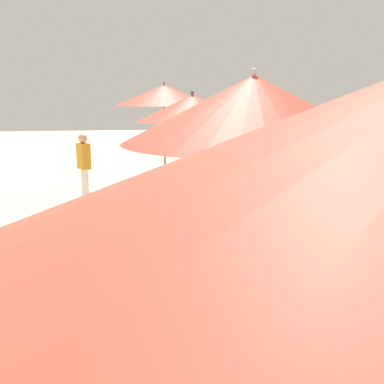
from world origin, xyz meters
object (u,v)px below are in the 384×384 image
object	(u,v)px
lounger_farthest_inland	(188,197)
umbrella_farthest	(164,95)
person_walking_near	(84,161)
lounger_farthest_shoreside	(199,181)
umbrella_fourth	(192,109)
lounger_fourth_shoreside	(222,216)
lounger_third_shoreside	(278,275)
lounger_fourth_inland	(248,250)
umbrella_third	(253,110)

from	to	relation	value
lounger_farthest_inland	umbrella_farthest	bearing A→B (deg)	101.79
umbrella_farthest	person_walking_near	world-z (taller)	umbrella_farthest
lounger_farthest_shoreside	person_walking_near	distance (m)	3.27
umbrella_fourth	lounger_fourth_shoreside	size ratio (longest dim) A/B	1.60
lounger_fourth_shoreside	umbrella_farthest	size ratio (longest dim) A/B	0.57
lounger_third_shoreside	lounger_farthest_shoreside	world-z (taller)	lounger_third_shoreside
lounger_third_shoreside	person_walking_near	bearing A→B (deg)	106.66
umbrella_farthest	person_walking_near	xyz separation A→B (m)	(-1.98, 0.30, -1.58)
lounger_third_shoreside	umbrella_fourth	world-z (taller)	umbrella_fourth
umbrella_farthest	lounger_farthest_shoreside	xyz separation A→B (m)	(1.08, 1.15, -2.35)
lounger_farthest_shoreside	lounger_farthest_inland	size ratio (longest dim) A/B	1.14
person_walking_near	lounger_third_shoreside	bearing A→B (deg)	-93.02
lounger_fourth_inland	person_walking_near	xyz separation A→B (m)	(-2.77, 4.88, 0.75)
lounger_fourth_inland	lounger_farthest_inland	xyz separation A→B (m)	(-0.36, 3.64, 0.01)
lounger_farthest_shoreside	umbrella_farthest	bearing A→B (deg)	-145.52
umbrella_third	lounger_fourth_inland	distance (m)	3.11
lounger_fourth_shoreside	lounger_fourth_inland	bearing A→B (deg)	-78.99
lounger_fourth_shoreside	lounger_fourth_inland	size ratio (longest dim) A/B	1.04
lounger_third_shoreside	lounger_fourth_shoreside	bearing A→B (deg)	81.04
umbrella_third	lounger_farthest_inland	xyz separation A→B (m)	(0.30, 5.80, -2.13)
umbrella_fourth	lounger_farthest_shoreside	distance (m)	5.20
lounger_fourth_inland	lounger_farthest_shoreside	size ratio (longest dim) A/B	1.04
umbrella_fourth	umbrella_farthest	size ratio (longest dim) A/B	0.91
umbrella_third	umbrella_fourth	world-z (taller)	umbrella_third
umbrella_fourth	umbrella_farthest	xyz separation A→B (m)	(-0.10, 3.51, 0.24)
lounger_third_shoreside	person_walking_near	xyz separation A→B (m)	(-2.90, 5.80, 0.76)
umbrella_third	lounger_farthest_shoreside	xyz separation A→B (m)	(0.96, 7.88, -2.16)
lounger_farthest_inland	person_walking_near	bearing A→B (deg)	140.32
lounger_third_shoreside	lounger_fourth_inland	xyz separation A→B (m)	(-0.13, 0.92, 0.01)
lounger_third_shoreside	person_walking_near	world-z (taller)	person_walking_near
person_walking_near	lounger_farthest_inland	bearing A→B (deg)	-56.76
lounger_third_shoreside	umbrella_farthest	distance (m)	6.05
lounger_farthest_shoreside	person_walking_near	size ratio (longest dim) A/B	0.89
umbrella_third	lounger_third_shoreside	xyz separation A→B (m)	(0.79, 1.23, -2.15)
lounger_fourth_shoreside	lounger_farthest_inland	xyz separation A→B (m)	(-0.44, 1.57, 0.03)
lounger_fourth_shoreside	umbrella_farthest	world-z (taller)	umbrella_farthest
lounger_third_shoreside	umbrella_farthest	world-z (taller)	umbrella_farthest
umbrella_farthest	umbrella_third	bearing A→B (deg)	-88.98
lounger_third_shoreside	umbrella_farthest	size ratio (longest dim) A/B	0.48
lounger_fourth_shoreside	person_walking_near	distance (m)	4.07
umbrella_farthest	lounger_farthest_inland	xyz separation A→B (m)	(0.42, -0.94, -2.32)
umbrella_fourth	lounger_farthest_inland	xyz separation A→B (m)	(0.32, 2.57, -2.07)
lounger_third_shoreside	lounger_fourth_inland	size ratio (longest dim) A/B	0.87
umbrella_farthest	lounger_farthest_shoreside	size ratio (longest dim) A/B	1.92
umbrella_third	umbrella_fourth	xyz separation A→B (m)	(-0.02, 3.23, -0.05)
lounger_farthest_shoreside	lounger_third_shoreside	bearing A→B (deg)	-103.63
lounger_fourth_inland	lounger_farthest_inland	size ratio (longest dim) A/B	1.19
umbrella_third	umbrella_farthest	xyz separation A→B (m)	(-0.12, 6.74, 0.19)
person_walking_near	umbrella_third	bearing A→B (deg)	-102.91
umbrella_third	person_walking_near	world-z (taller)	umbrella_third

